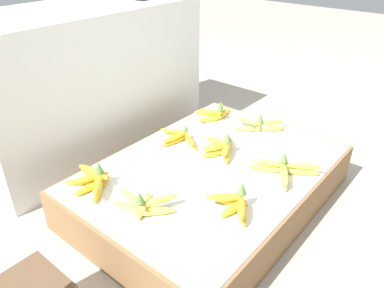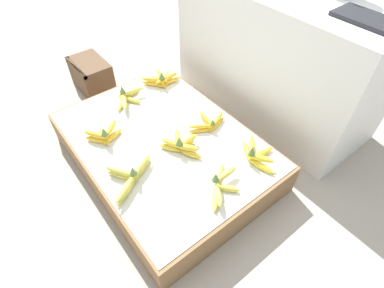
# 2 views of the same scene
# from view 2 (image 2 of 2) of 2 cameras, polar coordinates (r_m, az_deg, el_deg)

# --- Properties ---
(ground_plane) EXTENTS (10.00, 10.00, 0.00)m
(ground_plane) POSITION_cam_2_polar(r_m,az_deg,el_deg) (1.67, -5.06, -3.39)
(ground_plane) COLOR #A89E8E
(display_platform) EXTENTS (1.11, 0.80, 0.18)m
(display_platform) POSITION_cam_2_polar(r_m,az_deg,el_deg) (1.60, -5.27, -1.27)
(display_platform) COLOR olive
(display_platform) RESTS_ON ground_plane
(back_vendor_table) EXTENTS (1.21, 0.53, 0.73)m
(back_vendor_table) POSITION_cam_2_polar(r_m,az_deg,el_deg) (1.89, 15.88, 16.03)
(back_vendor_table) COLOR white
(back_vendor_table) RESTS_ON ground_plane
(wooden_crate) EXTENTS (0.30, 0.20, 0.21)m
(wooden_crate) POSITION_cam_2_polar(r_m,az_deg,el_deg) (2.23, -18.58, 12.35)
(wooden_crate) COLOR brown
(wooden_crate) RESTS_ON ground_plane
(banana_bunch_front_midleft) EXTENTS (0.14, 0.19, 0.11)m
(banana_bunch_front_midleft) POSITION_cam_2_polar(r_m,az_deg,el_deg) (1.56, -16.41, 1.67)
(banana_bunch_front_midleft) COLOR gold
(banana_bunch_front_midleft) RESTS_ON display_platform
(banana_bunch_front_midright) EXTENTS (0.22, 0.27, 0.10)m
(banana_bunch_front_midright) POSITION_cam_2_polar(r_m,az_deg,el_deg) (1.36, -11.72, -6.08)
(banana_bunch_front_midright) COLOR gold
(banana_bunch_front_midright) RESTS_ON display_platform
(banana_bunch_middle_left) EXTENTS (0.18, 0.22, 0.10)m
(banana_bunch_middle_left) POSITION_cam_2_polar(r_m,az_deg,el_deg) (1.78, -12.30, 8.74)
(banana_bunch_middle_left) COLOR #DBCC4C
(banana_bunch_middle_left) RESTS_ON display_platform
(banana_bunch_middle_midright) EXTENTS (0.22, 0.18, 0.11)m
(banana_bunch_middle_midright) POSITION_cam_2_polar(r_m,az_deg,el_deg) (1.45, -2.10, -0.01)
(banana_bunch_middle_midright) COLOR gold
(banana_bunch_middle_midright) RESTS_ON display_platform
(banana_bunch_middle_right) EXTENTS (0.20, 0.23, 0.10)m
(banana_bunch_middle_right) POSITION_cam_2_polar(r_m,az_deg,el_deg) (1.31, 5.48, -7.74)
(banana_bunch_middle_right) COLOR #DBCC4C
(banana_bunch_middle_right) RESTS_ON display_platform
(banana_bunch_back_left) EXTENTS (0.17, 0.23, 0.11)m
(banana_bunch_back_left) POSITION_cam_2_polar(r_m,az_deg,el_deg) (1.89, -5.88, 12.08)
(banana_bunch_back_left) COLOR gold
(banana_bunch_back_left) RESTS_ON display_platform
(banana_bunch_back_midright) EXTENTS (0.15, 0.24, 0.08)m
(banana_bunch_back_midright) POSITION_cam_2_polar(r_m,az_deg,el_deg) (1.58, 3.17, 3.99)
(banana_bunch_back_midright) COLOR gold
(banana_bunch_back_midright) RESTS_ON display_platform
(banana_bunch_back_right) EXTENTS (0.24, 0.17, 0.11)m
(banana_bunch_back_right) POSITION_cam_2_polar(r_m,az_deg,el_deg) (1.44, 12.06, -1.96)
(banana_bunch_back_right) COLOR yellow
(banana_bunch_back_right) RESTS_ON display_platform
(foam_tray_dark) EXTENTS (0.28, 0.15, 0.02)m
(foam_tray_dark) POSITION_cam_2_polar(r_m,az_deg,el_deg) (1.49, 30.67, 19.74)
(foam_tray_dark) COLOR #232328
(foam_tray_dark) RESTS_ON back_vendor_table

